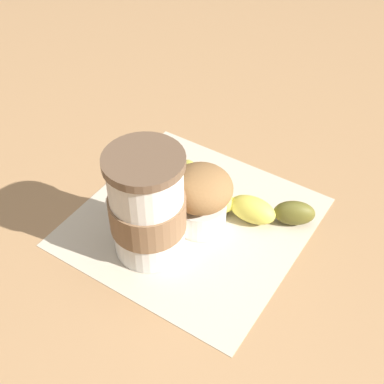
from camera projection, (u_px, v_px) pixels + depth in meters
ground_plane at (192, 222)px, 0.66m from camera, size 3.00×3.00×0.00m
paper_napkin at (192, 221)px, 0.66m from camera, size 0.32×0.32×0.00m
coffee_cup at (147, 207)px, 0.59m from camera, size 0.09×0.09×0.14m
muffin at (199, 199)px, 0.63m from camera, size 0.08×0.08×0.08m
banana at (236, 199)px, 0.67m from camera, size 0.09×0.20×0.03m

